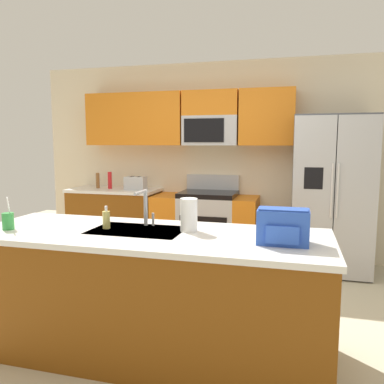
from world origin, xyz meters
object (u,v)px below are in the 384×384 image
at_px(range_oven, 205,226).
at_px(toaster, 136,183).
at_px(drink_cup_green, 8,221).
at_px(bottle_red, 110,180).
at_px(refrigerator, 331,195).
at_px(paper_towel_roll, 189,215).
at_px(pepper_mill, 98,181).
at_px(backpack, 283,226).
at_px(soap_dispenser, 106,219).
at_px(sink_faucet, 145,204).

xyz_separation_m(range_oven, toaster, (-0.96, -0.05, 0.55)).
xyz_separation_m(range_oven, drink_cup_green, (-0.91, -2.53, 0.52)).
height_order(toaster, bottle_red, bottle_red).
distance_m(range_oven, refrigerator, 1.62).
height_order(refrigerator, drink_cup_green, refrigerator).
relative_size(range_oven, paper_towel_roll, 5.67).
distance_m(refrigerator, drink_cup_green, 3.47).
distance_m(pepper_mill, drink_cup_green, 2.60).
bearing_deg(backpack, soap_dispenser, 175.15).
distance_m(paper_towel_roll, backpack, 0.69).
bearing_deg(soap_dispenser, paper_towel_roll, 6.82).
relative_size(range_oven, refrigerator, 0.74).
xyz_separation_m(refrigerator, bottle_red, (-2.90, 0.05, 0.09)).
relative_size(pepper_mill, soap_dispenser, 1.26).
distance_m(pepper_mill, paper_towel_roll, 2.96).
xyz_separation_m(toaster, soap_dispenser, (0.73, -2.25, -0.02)).
bearing_deg(paper_towel_roll, refrigerator, 61.93).
xyz_separation_m(toaster, backpack, (2.02, -2.36, 0.03)).
xyz_separation_m(refrigerator, paper_towel_roll, (-1.15, -2.16, 0.09)).
distance_m(refrigerator, toaster, 2.51).
xyz_separation_m(bottle_red, drink_cup_green, (0.45, -2.51, -0.05)).
bearing_deg(sink_faucet, refrigerator, 53.81).
xyz_separation_m(range_oven, backpack, (1.06, -2.42, 0.57)).
bearing_deg(pepper_mill, sink_faucet, -53.77).
relative_size(drink_cup_green, soap_dispenser, 1.43).
relative_size(range_oven, pepper_mill, 6.37).
xyz_separation_m(toaster, drink_cup_green, (0.05, -2.47, -0.03)).
bearing_deg(backpack, paper_towel_roll, 164.68).
xyz_separation_m(sink_faucet, soap_dispenser, (-0.25, -0.15, -0.10)).
relative_size(drink_cup_green, paper_towel_roll, 1.02).
relative_size(range_oven, sink_faucet, 4.82).
relative_size(range_oven, toaster, 4.86).
bearing_deg(refrigerator, backpack, -101.62).
distance_m(drink_cup_green, soap_dispenser, 0.72).
height_order(bottle_red, backpack, bottle_red).
bearing_deg(sink_faucet, range_oven, 90.57).
bearing_deg(drink_cup_green, toaster, 91.13).
distance_m(sink_faucet, soap_dispenser, 0.31).
bearing_deg(soap_dispenser, range_oven, 84.37).
bearing_deg(drink_cup_green, bottle_red, 100.11).
xyz_separation_m(pepper_mill, soap_dispenser, (1.33, -2.30, -0.04)).
distance_m(soap_dispenser, backpack, 1.29).
relative_size(bottle_red, drink_cup_green, 0.95).
relative_size(sink_faucet, soap_dispenser, 1.66).
xyz_separation_m(pepper_mill, paper_towel_roll, (1.95, -2.23, 0.01)).
height_order(refrigerator, toaster, refrigerator).
distance_m(range_oven, paper_towel_roll, 2.34).
relative_size(soap_dispenser, paper_towel_roll, 0.71).
height_order(refrigerator, pepper_mill, refrigerator).
xyz_separation_m(bottle_red, sink_faucet, (1.38, -2.14, 0.05)).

